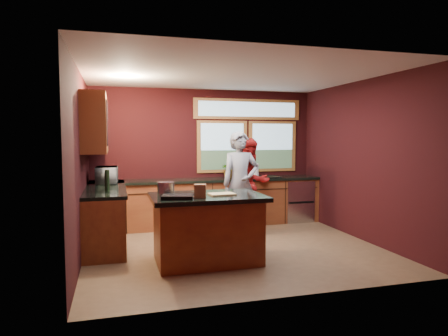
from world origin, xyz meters
name	(u,v)px	position (x,y,z in m)	size (l,w,h in m)	color
floor	(234,248)	(0.00, 0.00, 0.00)	(4.50, 4.50, 0.00)	brown
room_shell	(192,134)	(-0.60, 0.32, 1.80)	(4.52, 4.02, 2.71)	black
back_counter	(219,202)	(0.20, 1.70, 0.46)	(4.50, 0.64, 0.93)	#5D2516
left_counter	(105,215)	(-1.95, 0.85, 0.47)	(0.64, 2.30, 0.93)	#5D2516
island	(207,228)	(-0.56, -0.54, 0.48)	(1.55, 1.05, 0.95)	#5D2516
person_grey	(240,184)	(0.35, 0.78, 0.92)	(0.67, 0.44, 1.85)	slate
person_red	(251,184)	(0.69, 1.20, 0.86)	(0.84, 0.65, 1.73)	maroon
microwave	(107,175)	(-1.92, 1.38, 1.08)	(0.53, 0.36, 0.30)	#999999
potted_plant	(229,169)	(0.42, 1.75, 1.10)	(0.31, 0.27, 0.35)	#999999
paper_towel	(256,170)	(0.97, 1.70, 1.07)	(0.12, 0.12, 0.28)	white
cutting_board	(222,194)	(-0.36, -0.59, 0.95)	(0.35, 0.25, 0.02)	tan
stock_pot	(166,188)	(-1.11, -0.39, 1.03)	(0.24, 0.24, 0.18)	#AFAEB3
paper_bag	(200,191)	(-0.71, -0.79, 1.03)	(0.15, 0.12, 0.18)	brown
black_tray	(178,197)	(-1.01, -0.79, 0.97)	(0.40, 0.28, 0.05)	black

